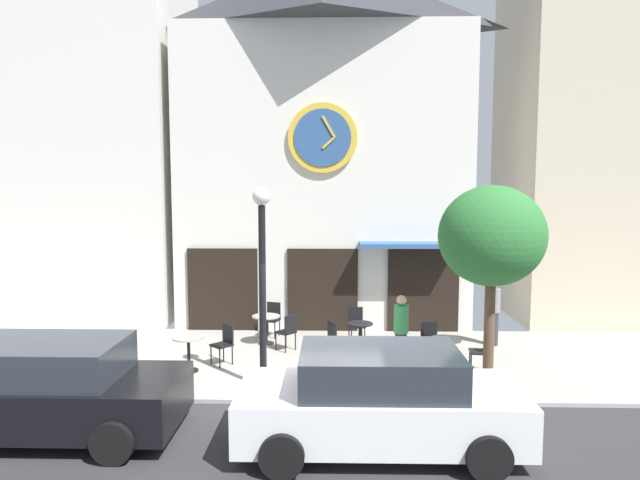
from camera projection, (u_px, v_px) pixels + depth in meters
ground_plane at (317, 418)px, 9.71m from camera, size 24.19×11.82×0.13m
clock_building at (324, 137)px, 16.25m from camera, size 8.36×3.72×10.56m
neighbor_building_left at (94, 100)px, 17.43m from camera, size 5.56×4.64×13.42m
neighbor_building_right at (605, 70)px, 16.79m from camera, size 5.48×4.35×15.07m
street_lamp at (262, 287)px, 10.95m from camera, size 0.36×0.36×4.01m
street_tree at (492, 237)px, 10.46m from camera, size 2.01×1.81×4.05m
cafe_table_leftmost at (189, 347)px, 12.04m from camera, size 0.69×0.69×0.77m
cafe_table_center at (266, 324)px, 14.16m from camera, size 0.71×0.71×0.73m
cafe_table_near_door at (360, 333)px, 13.46m from camera, size 0.63×0.63×0.72m
cafe_table_near_curb at (445, 349)px, 11.97m from camera, size 0.68×0.68×0.75m
cafe_chair_curbside at (430, 339)px, 12.77m from camera, size 0.40×0.40×0.90m
cafe_chair_right_end at (225, 341)px, 12.57m from camera, size 0.57×0.57×0.90m
cafe_chair_near_tree at (483, 348)px, 12.00m from camera, size 0.45×0.45×0.90m
cafe_chair_left_end at (272, 316)px, 14.93m from camera, size 0.50×0.50×0.90m
cafe_chair_facing_wall at (356, 322)px, 14.30m from camera, size 0.46×0.46×0.90m
cafe_chair_mid_row at (288, 330)px, 13.57m from camera, size 0.56×0.56×0.90m
cafe_chair_under_awning at (336, 337)px, 12.90m from camera, size 0.54×0.54×0.90m
pedestrian_green at (401, 332)px, 12.07m from camera, size 0.43×0.43×1.67m
pedestrian_grey at (493, 312)px, 14.03m from camera, size 0.42×0.42×1.67m
parked_car_black at (47, 390)px, 8.93m from camera, size 4.30×2.03×1.55m
parked_car_white at (379, 400)px, 8.48m from camera, size 4.31×2.04×1.55m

